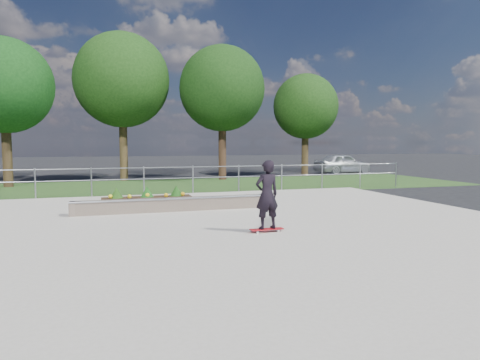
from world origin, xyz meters
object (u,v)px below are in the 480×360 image
at_px(grind_ledge, 174,204).
at_px(parked_car, 342,164).
at_px(planter_bed, 148,200).
at_px(skateboarder, 267,195).

bearing_deg(grind_ledge, parked_car, 44.09).
distance_m(planter_bed, parked_car, 18.67).
distance_m(skateboarder, parked_car, 21.01).
distance_m(grind_ledge, skateboarder, 4.17).
bearing_deg(planter_bed, grind_ledge, -66.97).
height_order(planter_bed, skateboarder, skateboarder).
bearing_deg(parked_car, planter_bed, 122.12).
bearing_deg(skateboarder, planter_bed, 113.20).
relative_size(skateboarder, parked_car, 0.41).
bearing_deg(parked_car, grind_ledge, 126.88).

